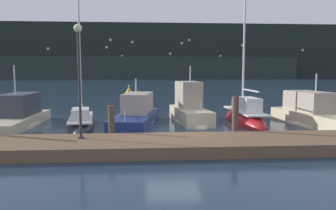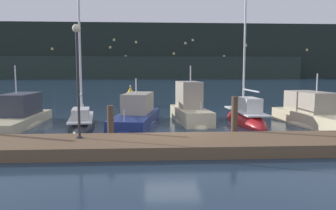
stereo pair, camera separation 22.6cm
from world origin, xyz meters
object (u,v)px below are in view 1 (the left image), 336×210
Objects in this scene: motorboat_berth_3 at (136,120)px; dock_lamppost at (79,64)px; motorboat_berth_1 at (17,121)px; sailboat_berth_2 at (81,124)px; motorboat_berth_4 at (190,113)px; sailboat_berth_5 at (245,120)px; channel_buoy at (129,98)px; motorboat_berth_6 at (315,119)px.

dock_lamppost is (-2.02, -5.73, 3.07)m from motorboat_berth_3.
motorboat_berth_1 is 1.00× the size of motorboat_berth_3.
motorboat_berth_3 is (3.01, 0.43, 0.17)m from sailboat_berth_2.
motorboat_berth_1 reaches higher than motorboat_berth_4.
sailboat_berth_5 is at bearing 35.54° from dock_lamppost.
channel_buoy is at bearing 126.02° from sailboat_berth_5.
motorboat_berth_4 is 7.12m from motorboat_berth_6.
motorboat_berth_3 reaches higher than channel_buoy.
sailboat_berth_2 reaches higher than motorboat_berth_3.
motorboat_berth_4 is at bearing -66.93° from channel_buoy.
channel_buoy is at bearing 113.07° from motorboat_berth_4.
motorboat_berth_6 is 15.74m from channel_buoy.
channel_buoy is (-4.09, 9.59, 0.13)m from motorboat_berth_4.
sailboat_berth_5 reaches higher than motorboat_berth_3.
sailboat_berth_5 reaches higher than dock_lamppost.
motorboat_berth_4 is 3.31m from sailboat_berth_5.
sailboat_berth_5 is 3.86m from motorboat_berth_6.
motorboat_berth_1 is at bearing -175.18° from motorboat_berth_4.
sailboat_berth_2 is at bearing -168.66° from motorboat_berth_4.
sailboat_berth_5 reaches higher than motorboat_berth_1.
sailboat_berth_2 is (3.62, -0.42, -0.15)m from motorboat_berth_1.
dock_lamppost is (-5.22, -6.55, 2.85)m from motorboat_berth_4.
sailboat_berth_2 reaches higher than motorboat_berth_4.
motorboat_berth_1 is 9.87m from motorboat_berth_4.
sailboat_berth_2 reaches higher than channel_buoy.
motorboat_berth_3 is 10.17m from motorboat_berth_6.
motorboat_berth_4 is (9.83, 0.83, 0.23)m from motorboat_berth_1.
motorboat_berth_6 is 1.55× the size of dock_lamppost.
motorboat_berth_3 is at bearing -177.17° from sailboat_berth_5.
motorboat_berth_1 is 1.03× the size of motorboat_berth_6.
sailboat_berth_2 is at bearing -171.85° from motorboat_berth_3.
dock_lamppost is (-1.14, -16.14, 2.72)m from channel_buoy.
dock_lamppost is at bearing -144.46° from sailboat_berth_5.
channel_buoy is at bearing 78.89° from sailboat_berth_2.
motorboat_berth_4 is 10.43m from channel_buoy.
motorboat_berth_6 reaches higher than motorboat_berth_3.
motorboat_berth_4 is 3.01× the size of channel_buoy.
motorboat_berth_6 is at bearing -13.32° from motorboat_berth_4.
motorboat_berth_1 is 16.78m from motorboat_berth_6.
motorboat_berth_1 is 1.59× the size of dock_lamppost.
sailboat_berth_2 is 1.66× the size of motorboat_berth_4.
sailboat_berth_2 reaches higher than motorboat_berth_6.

